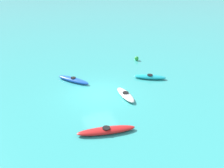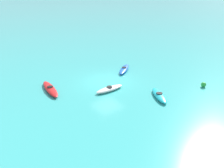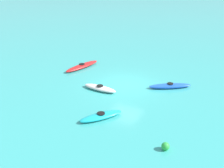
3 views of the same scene
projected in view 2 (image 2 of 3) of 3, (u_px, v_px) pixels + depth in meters
ground_plane at (107, 81)px, 21.60m from camera, size 600.00×600.00×0.00m
kayak_cyan at (159, 95)px, 18.52m from camera, size 2.75×2.06×0.37m
kayak_blue at (124, 69)px, 24.18m from camera, size 2.42×2.90×0.37m
kayak_red at (50, 89)px, 19.66m from camera, size 3.66×1.36×0.37m
kayak_white at (109, 89)px, 19.65m from camera, size 0.75×2.61×0.37m
buoy_green at (204, 85)px, 20.37m from camera, size 0.42×0.42×0.42m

